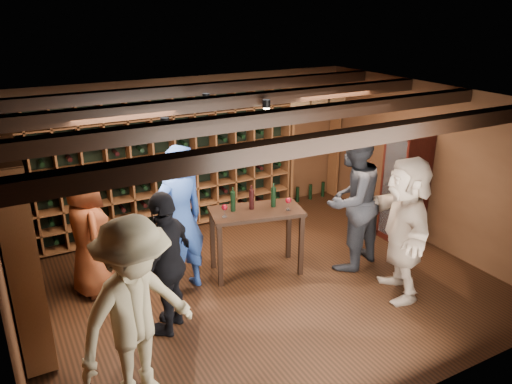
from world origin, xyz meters
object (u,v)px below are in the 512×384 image
guest_red_floral (88,233)px  man_grey_suit (351,200)px  display_cabinet (405,189)px  man_blue_shirt (179,220)px  guest_woman_black (167,263)px  guest_beige (404,228)px  guest_khaki (136,314)px  tasting_table (256,218)px

guest_red_floral → man_grey_suit: bearing=-110.3°
display_cabinet → man_blue_shirt: (-3.67, 0.23, 0.15)m
display_cabinet → man_grey_suit: man_grey_suit is taller
guest_woman_black → man_grey_suit: bearing=140.0°
man_blue_shirt → guest_beige: man_blue_shirt is taller
guest_red_floral → display_cabinet: bearing=-102.1°
man_blue_shirt → guest_khaki: size_ratio=1.05×
display_cabinet → man_blue_shirt: man_blue_shirt is taller
display_cabinet → tasting_table: size_ratio=1.28×
tasting_table → guest_woman_black: bearing=-142.5°
guest_woman_black → guest_khaki: bearing=12.6°
guest_woman_black → display_cabinet: bearing=142.9°
display_cabinet → guest_khaki: (-4.72, -1.47, 0.10)m
guest_beige → man_grey_suit: bearing=-147.0°
man_blue_shirt → tasting_table: 1.10m
man_grey_suit → tasting_table: man_grey_suit is taller
man_grey_suit → guest_woman_black: 2.79m
man_blue_shirt → guest_red_floral: 1.18m
guest_woman_black → guest_red_floral: bearing=-108.4°
display_cabinet → guest_red_floral: display_cabinet is taller
man_blue_shirt → display_cabinet: bearing=162.8°
tasting_table → guest_khaki: bearing=-129.5°
man_grey_suit → guest_woman_black: man_grey_suit is taller
guest_beige → man_blue_shirt: bearing=-94.9°
guest_red_floral → guest_woman_black: (0.62, -1.27, 0.02)m
guest_beige → guest_red_floral: bearing=-93.7°
display_cabinet → guest_red_floral: size_ratio=1.03×
guest_red_floral → guest_beige: 4.03m
guest_khaki → tasting_table: size_ratio=1.41×
display_cabinet → guest_khaki: bearing=-162.6°
guest_khaki → guest_woman_black: bearing=34.4°
display_cabinet → guest_khaki: guest_khaki is taller
guest_woman_black → tasting_table: guest_woman_black is taller
guest_khaki → tasting_table: bearing=15.0°
man_blue_shirt → man_grey_suit: man_grey_suit is taller
man_blue_shirt → guest_beige: size_ratio=1.06×
tasting_table → guest_beige: bearing=-32.5°
display_cabinet → guest_beige: 1.72m
man_blue_shirt → guest_woman_black: man_blue_shirt is taller
man_blue_shirt → guest_red_floral: size_ratio=1.18×
guest_woman_black → guest_beige: guest_beige is taller
display_cabinet → man_grey_suit: bearing=-166.9°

